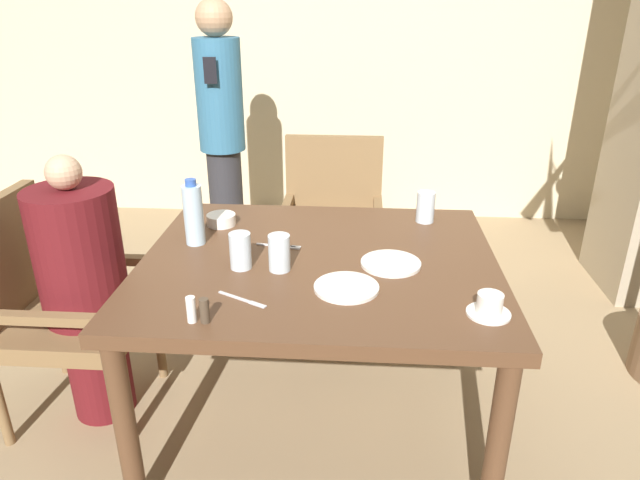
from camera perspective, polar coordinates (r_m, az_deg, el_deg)
ground_plane at (r=2.46m, az=-0.10°, el=-17.30°), size 16.00×16.00×0.00m
wall_back at (r=4.26m, az=2.42°, el=20.75°), size 8.00×0.06×2.80m
dining_table at (r=2.09m, az=-0.11°, el=-3.92°), size 1.28×1.09×0.72m
chair_left_side at (r=2.46m, az=-25.18°, el=-5.63°), size 0.52×0.52×0.91m
diner_in_left_chair at (r=2.37m, az=-22.41°, el=-4.64°), size 0.32×0.32×1.09m
chair_far_side at (r=3.01m, az=1.22°, el=2.02°), size 0.52×0.52×0.91m
standing_host at (r=3.47m, az=-9.79°, el=10.66°), size 0.27×0.31×1.58m
plate_main_left at (r=1.85m, az=2.65°, el=-4.76°), size 0.21×0.21×0.01m
plate_main_right at (r=2.02m, az=7.09°, el=-2.33°), size 0.21×0.21×0.01m
teacup_with_saucer at (r=1.77m, az=16.58°, el=-6.35°), size 0.13×0.13×0.07m
bowl_small at (r=2.39m, az=-9.85°, el=2.03°), size 0.12×0.12×0.04m
water_bottle at (r=2.19m, az=-12.54°, el=2.55°), size 0.07×0.07×0.26m
glass_tall_near at (r=2.41m, az=10.51°, el=3.27°), size 0.08×0.08×0.13m
glass_tall_mid at (r=1.98m, az=-7.97°, el=-1.07°), size 0.08×0.08×0.13m
glass_tall_far at (r=1.96m, az=-4.09°, el=-1.29°), size 0.08×0.08×0.13m
salt_shaker at (r=1.70m, az=-12.76°, el=-6.80°), size 0.03×0.03×0.08m
pepper_shaker at (r=1.69m, az=-11.47°, el=-6.94°), size 0.03×0.03×0.08m
fork_beside_plate at (r=2.15m, az=-3.67°, el=-0.63°), size 0.17×0.04×0.00m
knife_beside_plate at (r=1.80m, az=-7.57°, el=-5.99°), size 0.17×0.10×0.00m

